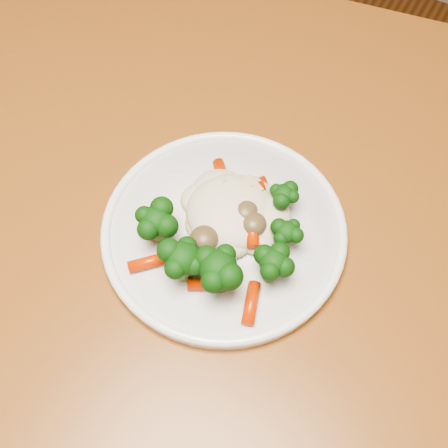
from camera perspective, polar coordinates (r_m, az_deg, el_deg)
dining_table at (r=0.71m, az=-7.59°, el=-0.30°), size 1.19×0.89×0.75m
plate at (r=0.57m, az=0.00°, el=-0.73°), size 0.25×0.25×0.01m
meal at (r=0.54m, az=-0.02°, el=-0.75°), size 0.16×0.16×0.05m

